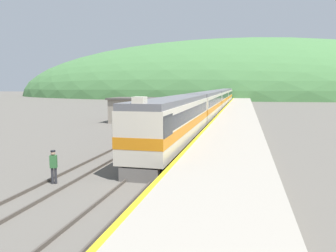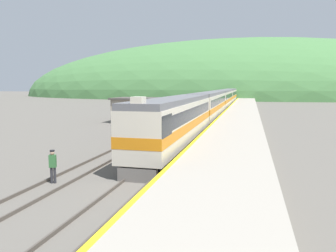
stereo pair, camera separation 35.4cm
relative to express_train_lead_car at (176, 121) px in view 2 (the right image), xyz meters
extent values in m
cube|color=#4C443D|center=(-0.72, 45.22, -2.25)|extent=(0.08, 180.00, 0.16)
cube|color=#4C443D|center=(0.72, 45.22, -2.25)|extent=(0.08, 180.00, 0.16)
cube|color=#4C443D|center=(-4.82, 45.22, -2.25)|extent=(0.08, 180.00, 0.16)
cube|color=#4C443D|center=(-3.38, 45.22, -2.25)|extent=(0.08, 180.00, 0.16)
cube|color=#9E9689|center=(4.45, 25.22, -1.77)|extent=(5.37, 140.00, 1.12)
cube|color=yellow|center=(1.88, 25.22, -1.21)|extent=(0.24, 140.00, 0.01)
ellipsoid|color=#477A42|center=(0.00, 131.55, -2.33)|extent=(215.80, 97.11, 52.60)
cube|color=gray|center=(-8.96, 18.13, -0.70)|extent=(7.73, 4.90, 3.27)
cube|color=#47423D|center=(-8.96, 18.13, 1.05)|extent=(8.23, 5.40, 0.24)
cube|color=black|center=(0.00, 0.23, -1.91)|extent=(2.32, 18.82, 0.85)
cube|color=beige|center=(0.00, 0.23, 0.03)|extent=(2.83, 20.02, 3.02)
cube|color=orange|center=(0.00, 0.23, -0.22)|extent=(2.86, 20.04, 0.66)
cube|color=black|center=(0.00, 0.23, 0.69)|extent=(2.85, 18.82, 0.91)
cube|color=slate|center=(0.00, 0.23, 1.73)|extent=(2.66, 20.02, 0.40)
cube|color=black|center=(0.00, -8.64, 0.69)|extent=(2.87, 2.20, 1.21)
cube|color=beige|center=(0.00, -9.32, 2.11)|extent=(0.64, 0.80, 0.36)
cube|color=slate|center=(0.00, -9.57, -1.95)|extent=(2.20, 0.40, 0.77)
cube|color=black|center=(0.00, 22.45, -1.91)|extent=(2.32, 21.27, 0.85)
cube|color=beige|center=(0.00, 22.45, 0.03)|extent=(2.83, 22.62, 3.02)
cube|color=orange|center=(0.00, 22.45, -0.22)|extent=(2.86, 22.64, 0.66)
cube|color=black|center=(0.00, 22.45, 0.69)|extent=(2.85, 21.27, 0.91)
cube|color=slate|center=(0.00, 22.45, 1.73)|extent=(2.66, 22.62, 0.40)
cube|color=black|center=(0.00, 45.98, -1.91)|extent=(2.32, 21.27, 0.85)
cube|color=beige|center=(0.00, 45.98, 0.03)|extent=(2.83, 22.62, 3.02)
cube|color=orange|center=(0.00, 45.98, -0.22)|extent=(2.86, 22.64, 0.66)
cube|color=black|center=(0.00, 45.98, 0.69)|extent=(2.85, 21.27, 0.91)
cube|color=slate|center=(0.00, 45.98, 1.73)|extent=(2.66, 22.62, 0.40)
cube|color=black|center=(0.00, 69.50, -1.91)|extent=(2.32, 21.27, 0.85)
cube|color=beige|center=(0.00, 69.50, 0.03)|extent=(2.83, 22.62, 3.02)
cube|color=orange|center=(0.00, 69.50, -0.22)|extent=(2.86, 22.64, 0.66)
cube|color=black|center=(0.00, 69.50, 0.69)|extent=(2.85, 21.27, 0.91)
cube|color=slate|center=(0.00, 69.50, 1.73)|extent=(2.66, 22.62, 0.40)
cylinder|color=#2D2D33|center=(-4.39, -10.94, -1.90)|extent=(0.14, 0.14, 0.88)
cylinder|color=#2D2D33|center=(-4.23, -10.89, -1.90)|extent=(0.14, 0.14, 0.88)
cube|color=#336B38|center=(-4.31, -10.92, -1.12)|extent=(0.41, 0.32, 0.68)
sphere|color=tan|center=(-4.31, -10.92, -0.66)|extent=(0.24, 0.24, 0.24)
cylinder|color=black|center=(-4.31, -10.92, -0.55)|extent=(0.25, 0.25, 0.07)
camera|label=1|loc=(5.50, -26.06, 2.89)|focal=35.00mm
camera|label=2|loc=(5.85, -25.98, 2.89)|focal=35.00mm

